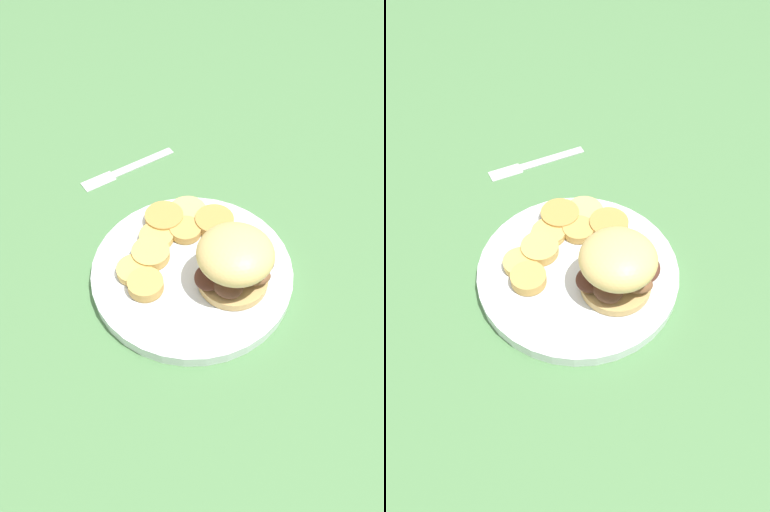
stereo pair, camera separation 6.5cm
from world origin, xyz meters
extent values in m
plane|color=#4C7A47|center=(0.00, 0.00, 0.00)|extent=(4.00, 4.00, 0.00)
cylinder|color=white|center=(0.00, 0.00, 0.01)|extent=(0.27, 0.27, 0.02)
torus|color=white|center=(0.00, 0.00, 0.02)|extent=(0.27, 0.27, 0.01)
cylinder|color=tan|center=(-0.06, 0.02, 0.03)|extent=(0.09, 0.09, 0.01)
ellipsoid|color=brown|center=(-0.04, 0.02, 0.04)|extent=(0.05, 0.04, 0.01)
ellipsoid|color=#563323|center=(-0.05, 0.04, 0.04)|extent=(0.06, 0.05, 0.02)
ellipsoid|color=brown|center=(-0.08, 0.03, 0.04)|extent=(0.04, 0.03, 0.01)
ellipsoid|color=#4C281E|center=(-0.09, 0.00, 0.04)|extent=(0.05, 0.06, 0.02)
ellipsoid|color=brown|center=(-0.04, -0.03, 0.04)|extent=(0.04, 0.04, 0.02)
ellipsoid|color=brown|center=(-0.05, 0.02, 0.04)|extent=(0.04, 0.06, 0.01)
ellipsoid|color=#4C281E|center=(-0.02, 0.03, 0.04)|extent=(0.05, 0.05, 0.02)
ellipsoid|color=#DBB26B|center=(-0.06, 0.02, 0.08)|extent=(0.10, 0.10, 0.05)
cylinder|color=tan|center=(0.06, -0.01, 0.03)|extent=(0.05, 0.05, 0.01)
cylinder|color=tan|center=(0.05, -0.05, 0.03)|extent=(0.05, 0.05, 0.01)
cylinder|color=tan|center=(0.06, 0.04, 0.03)|extent=(0.05, 0.05, 0.02)
cylinder|color=#BC8942|center=(-0.03, -0.08, 0.03)|extent=(0.06, 0.06, 0.02)
cylinder|color=tan|center=(0.08, 0.01, 0.03)|extent=(0.05, 0.05, 0.01)
cylinder|color=tan|center=(0.01, -0.06, 0.03)|extent=(0.05, 0.05, 0.01)
cylinder|color=#DBB766|center=(0.01, -0.10, 0.03)|extent=(0.06, 0.06, 0.01)
cylinder|color=#BC8942|center=(0.05, -0.08, 0.03)|extent=(0.06, 0.06, 0.01)
cube|color=silver|center=(0.10, -0.23, 0.00)|extent=(0.10, 0.08, 0.00)
cube|color=silver|center=(0.16, -0.18, 0.00)|extent=(0.06, 0.05, 0.00)
camera|label=1|loc=(-0.03, 0.41, 0.55)|focal=35.00mm
camera|label=2|loc=(-0.09, 0.40, 0.55)|focal=35.00mm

